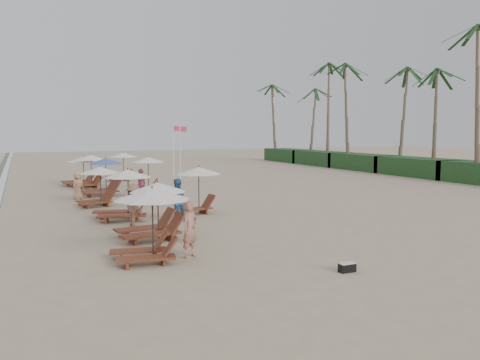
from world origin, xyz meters
name	(u,v)px	position (x,y,z in m)	size (l,w,h in m)	color
ground	(278,225)	(0.00, 0.00, 0.00)	(160.00, 160.00, 0.00)	tan
shrub_hedge	(418,167)	(22.00, 14.50, 0.80)	(3.20, 53.00, 1.60)	#193D1C
palm_row	(414,63)	(21.91, 15.40, 9.91)	(7.00, 52.00, 12.30)	brown
lounger_station_0	(147,221)	(-6.44, -3.49, 1.25)	(2.51, 2.35, 2.23)	brown
lounger_station_1	(150,213)	(-5.58, -0.40, 0.95)	(2.68, 2.20, 2.07)	brown
lounger_station_2	(122,197)	(-5.79, 3.94, 1.00)	(2.67, 2.53, 2.24)	brown
lounger_station_3	(97,185)	(-6.21, 8.56, 1.13)	(2.42, 2.20, 2.07)	brown
lounger_station_4	(101,179)	(-5.37, 12.76, 1.03)	(2.73, 2.44, 2.28)	brown
lounger_station_5	(89,171)	(-5.55, 17.30, 1.17)	(2.35, 2.08, 2.29)	brown
lounger_station_6	(80,172)	(-5.96, 18.95, 1.00)	(2.78, 2.33, 2.07)	brown
inland_station_0	(196,185)	(-2.25, 4.08, 1.37)	(2.72, 2.24, 2.22)	brown
inland_station_1	(146,169)	(-2.25, 14.05, 1.46)	(2.58, 2.24, 2.22)	brown
inland_station_2	(121,164)	(-2.55, 21.29, 1.35)	(2.72, 2.24, 2.22)	brown
beachgoer_near	(190,229)	(-5.11, -3.58, 0.89)	(0.65, 0.43, 1.79)	#B27160
beachgoer_mid_a	(177,200)	(-3.66, 2.56, 0.94)	(0.91, 0.71, 1.88)	#315B95
beachgoer_mid_b	(134,205)	(-5.64, 2.15, 0.89)	(1.15, 0.66, 1.78)	brown
beachgoer_far_a	(141,184)	(-3.56, 9.84, 0.91)	(1.06, 0.44, 1.82)	#B6486D
beachgoer_far_b	(78,186)	(-6.89, 11.41, 0.81)	(0.79, 0.51, 1.62)	tan
duffel_bag	(347,267)	(-1.59, -6.95, 0.13)	(0.48, 0.24, 0.27)	black
flag_pole_near	(180,150)	(1.68, 18.97, 2.49)	(0.60, 0.08, 4.49)	silver
flag_pole_far	(174,148)	(2.20, 22.54, 2.53)	(0.60, 0.08, 4.56)	silver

